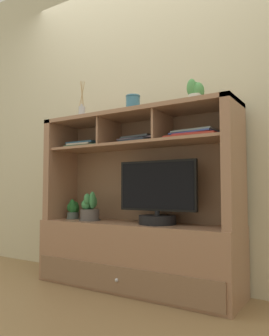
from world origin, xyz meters
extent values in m
cube|color=#917149|center=(0.00, 0.00, -0.01)|extent=(6.00, 6.00, 0.02)
cube|color=beige|center=(0.00, 0.23, 1.40)|extent=(6.00, 0.02, 2.80)
cube|color=#996D52|center=(0.00, 0.00, 0.23)|extent=(1.50, 0.41, 0.46)
cube|color=#816046|center=(0.00, -0.21, 0.11)|extent=(1.44, 0.01, 0.17)
sphere|color=silver|center=(0.00, -0.22, 0.11)|extent=(0.02, 0.02, 0.02)
cube|color=#996D52|center=(-0.72, 0.00, 0.86)|extent=(0.06, 0.36, 0.80)
cube|color=#996D52|center=(0.72, 0.00, 0.86)|extent=(0.06, 0.36, 0.80)
cube|color=#816046|center=(0.00, 0.17, 0.84)|extent=(1.44, 0.02, 0.77)
cube|color=#996D52|center=(0.00, 0.00, 1.24)|extent=(1.50, 0.36, 0.03)
cube|color=#996D52|center=(0.00, 0.00, 1.02)|extent=(1.38, 0.32, 0.02)
cube|color=#996D52|center=(-0.23, 0.00, 1.13)|extent=(0.02, 0.30, 0.20)
cube|color=#996D52|center=(0.23, 0.00, 1.13)|extent=(0.02, 0.30, 0.20)
cylinder|color=black|center=(0.19, -0.01, 0.49)|extent=(0.26, 0.26, 0.06)
cylinder|color=black|center=(0.19, -0.01, 0.54)|extent=(0.04, 0.04, 0.03)
cube|color=black|center=(0.19, -0.01, 0.73)|extent=(0.58, 0.03, 0.35)
cube|color=black|center=(0.19, -0.03, 0.73)|extent=(0.55, 0.00, 0.32)
cylinder|color=#514B48|center=(-0.38, -0.04, 0.50)|extent=(0.15, 0.15, 0.09)
cylinder|color=#514B48|center=(-0.38, -0.04, 0.46)|extent=(0.17, 0.17, 0.01)
ellipsoid|color=#3B854B|center=(-0.35, -0.05, 0.62)|extent=(0.04, 0.06, 0.13)
ellipsoid|color=#3B854B|center=(-0.37, -0.01, 0.60)|extent=(0.06, 0.06, 0.10)
ellipsoid|color=#3B854B|center=(-0.41, -0.02, 0.59)|extent=(0.07, 0.07, 0.13)
ellipsoid|color=#3B854B|center=(-0.40, -0.06, 0.58)|extent=(0.07, 0.07, 0.08)
ellipsoid|color=#3B854B|center=(-0.38, -0.07, 0.63)|extent=(0.05, 0.06, 0.08)
cylinder|color=#47524C|center=(-0.59, 0.00, 0.49)|extent=(0.09, 0.09, 0.05)
cylinder|color=#47524C|center=(-0.59, 0.00, 0.46)|extent=(0.11, 0.11, 0.01)
ellipsoid|color=#1F5E28|center=(-0.57, 0.00, 0.55)|extent=(0.05, 0.04, 0.07)
ellipsoid|color=#1F5E28|center=(-0.59, 0.03, 0.55)|extent=(0.07, 0.08, 0.11)
ellipsoid|color=#1F5E28|center=(-0.62, 0.00, 0.55)|extent=(0.04, 0.07, 0.08)
ellipsoid|color=#1F5E28|center=(-0.59, -0.01, 0.56)|extent=(0.06, 0.05, 0.12)
cube|color=#53815D|center=(-0.48, 0.03, 1.04)|extent=(0.32, 0.24, 0.02)
cube|color=beige|center=(-0.49, 0.02, 1.06)|extent=(0.23, 0.22, 0.01)
cube|color=#2B5678|center=(-0.49, 0.04, 1.07)|extent=(0.27, 0.20, 0.02)
cube|color=#3C6B5D|center=(0.02, 0.04, 1.04)|extent=(0.30, 0.18, 0.02)
cube|color=#2B3748|center=(0.01, 0.03, 1.05)|extent=(0.26, 0.22, 0.02)
cube|color=slate|center=(0.02, 0.04, 1.07)|extent=(0.32, 0.16, 0.01)
cube|color=#39444E|center=(0.02, 0.04, 1.08)|extent=(0.27, 0.20, 0.01)
cube|color=#9E2E25|center=(0.48, -0.03, 1.04)|extent=(0.36, 0.25, 0.01)
cube|color=#9E2932|center=(0.49, -0.02, 1.05)|extent=(0.24, 0.23, 0.01)
cube|color=navy|center=(0.48, -0.03, 1.06)|extent=(0.31, 0.24, 0.01)
cube|color=slate|center=(0.49, -0.02, 1.07)|extent=(0.29, 0.25, 0.01)
cylinder|color=#B2B2B8|center=(-0.49, -0.02, 1.31)|extent=(0.05, 0.05, 0.11)
cylinder|color=#B2B2B8|center=(-0.49, -0.02, 1.37)|extent=(0.02, 0.02, 0.02)
cylinder|color=tan|center=(-0.48, -0.02, 1.47)|extent=(0.00, 0.04, 0.21)
cylinder|color=tan|center=(-0.48, -0.02, 1.47)|extent=(0.03, 0.02, 0.21)
cylinder|color=tan|center=(-0.49, -0.02, 1.47)|extent=(0.05, 0.01, 0.21)
cylinder|color=tan|center=(-0.49, -0.02, 1.47)|extent=(0.02, 0.04, 0.21)
cylinder|color=tan|center=(-0.49, -0.02, 1.47)|extent=(0.01, 0.02, 0.21)
cylinder|color=tan|center=(-0.49, -0.03, 1.47)|extent=(0.04, 0.01, 0.21)
cylinder|color=tan|center=(-0.48, -0.02, 1.47)|extent=(0.02, 0.02, 0.21)
cylinder|color=silver|center=(0.49, -0.03, 1.28)|extent=(0.10, 0.10, 0.05)
cylinder|color=silver|center=(0.49, -0.03, 1.26)|extent=(0.11, 0.11, 0.01)
ellipsoid|color=#4B924C|center=(0.51, -0.03, 1.33)|extent=(0.08, 0.08, 0.11)
ellipsoid|color=#4B924C|center=(0.47, 0.00, 1.34)|extent=(0.08, 0.07, 0.14)
ellipsoid|color=#4B924C|center=(0.47, -0.05, 1.35)|extent=(0.07, 0.05, 0.12)
cylinder|color=teal|center=(0.00, -0.02, 1.31)|extent=(0.10, 0.10, 0.11)
torus|color=teal|center=(0.00, -0.02, 1.38)|extent=(0.11, 0.11, 0.02)
camera|label=1|loc=(1.29, -2.04, 0.70)|focal=35.73mm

